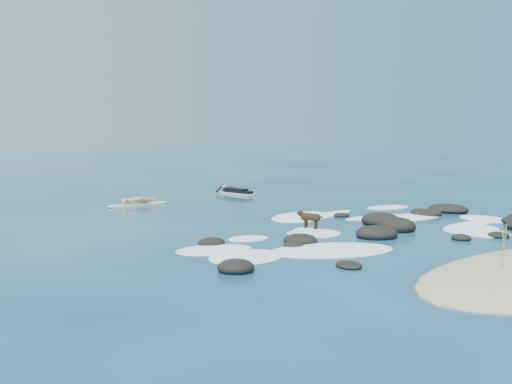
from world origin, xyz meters
TOP-DOWN VIEW (x-y plane):
  - ground at (0.00, 0.00)m, footprint 160.00×160.00m
  - reef_rocks at (2.78, -1.93)m, footprint 14.33×7.18m
  - breaking_foam at (0.67, -0.94)m, footprint 13.62×8.79m
  - standing_surfer_rig at (-3.50, 9.14)m, footprint 2.98×0.60m
  - paddling_surfer_rig at (2.55, 10.41)m, footprint 1.30×2.70m
  - dog at (-1.14, -0.22)m, footprint 0.55×1.02m

SIDE VIEW (x-z plane):
  - ground at x=0.00m, z-range 0.00..0.00m
  - breaking_foam at x=0.67m, z-range -0.05..0.07m
  - reef_rocks at x=2.78m, z-range -0.19..0.42m
  - paddling_surfer_rig at x=2.55m, z-range -0.07..0.39m
  - dog at x=-1.14m, z-range 0.11..0.80m
  - standing_surfer_rig at x=-3.50m, z-range -0.18..1.51m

